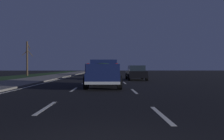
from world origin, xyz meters
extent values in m
plane|color=black|center=(27.00, 0.00, 0.00)|extent=(144.00, 144.00, 0.00)
cube|color=slate|center=(27.00, 7.45, 0.06)|extent=(108.00, 4.00, 0.12)
cube|color=#1E3819|center=(27.00, 12.45, 0.00)|extent=(108.00, 6.00, 0.01)
cube|color=silver|center=(3.21, -1.75, 0.00)|extent=(2.40, 0.14, 0.01)
cube|color=silver|center=(9.25, -1.75, 0.00)|extent=(2.40, 0.14, 0.01)
cube|color=silver|center=(15.93, -1.75, 0.00)|extent=(2.40, 0.14, 0.01)
cube|color=silver|center=(21.10, -1.75, 0.00)|extent=(2.40, 0.14, 0.01)
cube|color=silver|center=(27.07, -1.75, 0.00)|extent=(2.40, 0.14, 0.01)
cube|color=silver|center=(32.65, -1.75, 0.00)|extent=(2.40, 0.14, 0.01)
cube|color=silver|center=(39.14, -1.75, 0.00)|extent=(2.40, 0.14, 0.01)
cube|color=silver|center=(46.08, -1.75, 0.00)|extent=(2.40, 0.14, 0.01)
cube|color=silver|center=(52.85, -1.75, 0.00)|extent=(2.40, 0.14, 0.01)
cube|color=silver|center=(59.72, -1.75, 0.00)|extent=(2.40, 0.14, 0.01)
cube|color=silver|center=(65.96, -1.75, 0.00)|extent=(2.40, 0.14, 0.01)
cube|color=silver|center=(71.94, -1.75, 0.00)|extent=(2.40, 0.14, 0.01)
cube|color=silver|center=(78.66, -1.75, 0.00)|extent=(2.40, 0.14, 0.01)
cube|color=silver|center=(4.37, 1.75, 0.00)|extent=(2.40, 0.14, 0.01)
cube|color=silver|center=(10.30, 1.75, 0.00)|extent=(2.40, 0.14, 0.01)
cube|color=silver|center=(15.80, 1.75, 0.00)|extent=(2.40, 0.14, 0.01)
cube|color=silver|center=(21.78, 1.75, 0.00)|extent=(2.40, 0.14, 0.01)
cube|color=silver|center=(28.60, 1.75, 0.00)|extent=(2.40, 0.14, 0.01)
cube|color=silver|center=(35.11, 1.75, 0.00)|extent=(2.40, 0.14, 0.01)
cube|color=silver|center=(42.10, 1.75, 0.00)|extent=(2.40, 0.14, 0.01)
cube|color=silver|center=(48.36, 1.75, 0.00)|extent=(2.40, 0.14, 0.01)
cube|color=silver|center=(54.51, 1.75, 0.00)|extent=(2.40, 0.14, 0.01)
cube|color=silver|center=(60.91, 1.75, 0.00)|extent=(2.40, 0.14, 0.01)
cube|color=silver|center=(67.35, 1.75, 0.00)|extent=(2.40, 0.14, 0.01)
cube|color=silver|center=(72.46, 1.75, 0.00)|extent=(2.40, 0.14, 0.01)
cube|color=silver|center=(77.93, 1.75, 0.00)|extent=(2.40, 0.14, 0.01)
cube|color=silver|center=(27.00, 5.15, 0.00)|extent=(108.00, 0.14, 0.01)
cube|color=#141E4C|center=(12.03, 0.00, 0.67)|extent=(5.41, 2.03, 0.60)
cube|color=#141E4C|center=(13.22, -0.01, 1.42)|extent=(2.17, 1.85, 0.90)
cube|color=#1E2833|center=(12.17, 0.00, 1.47)|extent=(0.05, 1.44, 0.50)
cube|color=#141E4C|center=(10.96, 0.95, 1.25)|extent=(3.02, 0.10, 0.56)
cube|color=#141E4C|center=(10.95, -0.93, 1.25)|extent=(3.02, 0.10, 0.56)
cube|color=#141E4C|center=(9.37, 0.01, 1.25)|extent=(0.09, 1.88, 0.56)
cube|color=silver|center=(9.37, 0.01, 0.45)|extent=(0.13, 2.00, 0.16)
cube|color=red|center=(9.39, 0.81, 1.45)|extent=(0.06, 0.14, 0.20)
cube|color=red|center=(9.38, -0.79, 1.45)|extent=(0.06, 0.14, 0.20)
ellipsoid|color=#193823|center=(10.95, 0.01, 1.29)|extent=(2.60, 1.53, 0.64)
sphere|color=silver|center=(11.45, 0.36, 1.15)|extent=(0.40, 0.40, 0.40)
sphere|color=beige|center=(10.35, -0.29, 1.13)|extent=(0.34, 0.34, 0.34)
cylinder|color=black|center=(13.82, 0.99, 0.42)|extent=(0.84, 0.28, 0.84)
cylinder|color=black|center=(13.81, -1.01, 0.42)|extent=(0.84, 0.28, 0.84)
cylinder|color=black|center=(10.26, 1.01, 0.42)|extent=(0.84, 0.28, 0.84)
cylinder|color=black|center=(10.25, -0.99, 0.42)|extent=(0.84, 0.28, 0.84)
cube|color=silver|center=(32.18, -0.18, 0.63)|extent=(4.44, 1.90, 0.70)
cube|color=#1E2833|center=(31.93, -0.18, 1.26)|extent=(2.50, 1.64, 0.56)
cylinder|color=black|center=(33.66, 0.76, 0.34)|extent=(0.68, 0.22, 0.68)
cylinder|color=black|center=(33.70, -1.04, 0.34)|extent=(0.68, 0.22, 0.68)
cylinder|color=black|center=(30.67, 0.69, 0.34)|extent=(0.68, 0.22, 0.68)
cylinder|color=black|center=(30.71, -1.11, 0.34)|extent=(0.68, 0.22, 0.68)
cube|color=red|center=(30.03, -0.22, 0.68)|extent=(0.11, 1.51, 0.10)
cube|color=black|center=(20.55, -3.34, 0.63)|extent=(4.42, 1.85, 0.70)
cube|color=#1E2833|center=(20.30, -3.34, 1.26)|extent=(2.48, 1.61, 0.56)
cylinder|color=black|center=(22.06, -2.46, 0.34)|extent=(0.68, 0.22, 0.68)
cylinder|color=black|center=(22.04, -4.26, 0.34)|extent=(0.68, 0.22, 0.68)
cylinder|color=black|center=(19.07, -2.43, 0.34)|extent=(0.68, 0.22, 0.68)
cylinder|color=black|center=(19.05, -4.23, 0.34)|extent=(0.68, 0.22, 0.68)
cube|color=red|center=(18.40, -3.32, 0.68)|extent=(0.10, 1.51, 0.10)
cylinder|color=#423323|center=(33.02, 12.78, 2.79)|extent=(0.28, 0.28, 5.59)
cylinder|color=#423323|center=(33.70, 12.58, 3.76)|extent=(1.41, 0.57, 1.11)
cylinder|color=#423323|center=(33.41, 12.95, 4.50)|extent=(0.85, 0.46, 0.98)
cylinder|color=#423323|center=(33.67, 12.76, 4.90)|extent=(1.35, 0.14, 0.96)
cylinder|color=#423323|center=(32.99, 13.17, 3.68)|extent=(0.15, 0.85, 0.81)
camera|label=1|loc=(-2.81, -0.25, 1.31)|focal=35.04mm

